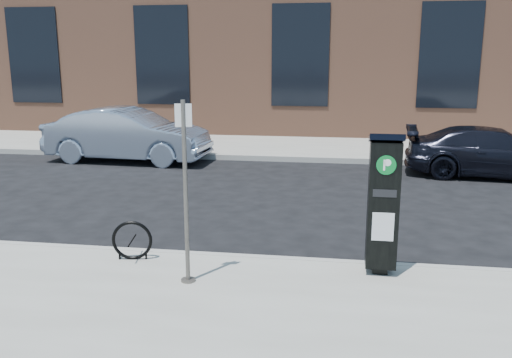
% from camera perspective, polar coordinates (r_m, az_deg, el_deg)
% --- Properties ---
extents(ground, '(120.00, 120.00, 0.00)m').
position_cam_1_polar(ground, '(8.05, -1.92, -8.97)').
color(ground, black).
rests_on(ground, ground).
extents(sidewalk_far, '(60.00, 12.00, 0.15)m').
position_cam_1_polar(sidewalk_far, '(21.58, 4.92, 5.02)').
color(sidewalk_far, gray).
rests_on(sidewalk_far, ground).
extents(curb_near, '(60.00, 0.12, 0.16)m').
position_cam_1_polar(curb_near, '(8.00, -1.95, -8.52)').
color(curb_near, '#9E9B93').
rests_on(curb_near, ground).
extents(curb_far, '(60.00, 0.12, 0.16)m').
position_cam_1_polar(curb_far, '(15.70, 3.45, 2.11)').
color(curb_far, '#9E9B93').
rests_on(curb_far, ground).
extents(building, '(28.00, 10.05, 8.25)m').
position_cam_1_polar(building, '(24.41, 5.60, 15.49)').
color(building, '#975F44').
rests_on(building, ground).
extents(parking_kiosk, '(0.44, 0.39, 1.90)m').
position_cam_1_polar(parking_kiosk, '(7.26, 13.24, -2.40)').
color(parking_kiosk, black).
rests_on(parking_kiosk, sidewalk_near).
extents(sign_pole, '(0.20, 0.19, 2.33)m').
position_cam_1_polar(sign_pole, '(6.79, -7.41, -1.62)').
color(sign_pole, '#605C55').
rests_on(sign_pole, sidewalk_near).
extents(bike_rack, '(0.57, 0.14, 0.57)m').
position_cam_1_polar(bike_rack, '(7.92, -12.91, -6.34)').
color(bike_rack, black).
rests_on(bike_rack, sidewalk_near).
extents(car_silver, '(4.76, 1.89, 1.54)m').
position_cam_1_polar(car_silver, '(16.07, -13.35, 4.55)').
color(car_silver, '#8A99B0').
rests_on(car_silver, ground).
extents(car_dark, '(4.43, 2.14, 1.24)m').
position_cam_1_polar(car_dark, '(14.87, 23.66, 2.59)').
color(car_dark, black).
rests_on(car_dark, ground).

